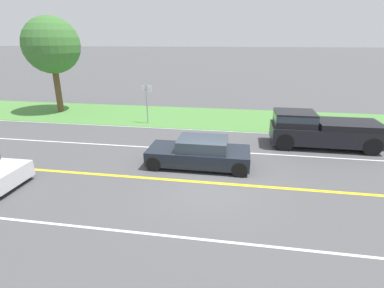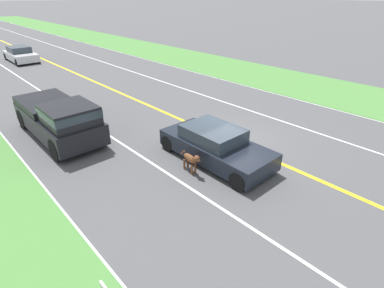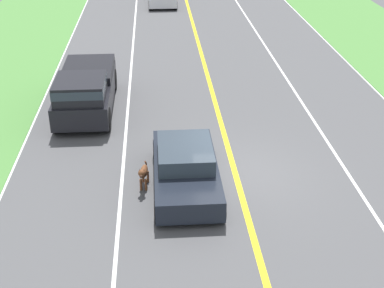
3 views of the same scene
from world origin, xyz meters
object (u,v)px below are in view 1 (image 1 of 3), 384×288
object	(u,v)px
ego_car	(200,153)
roadside_tree_right_near	(51,46)
pickup_truck	(319,129)
street_sign	(147,99)
dog	(202,145)

from	to	relation	value
ego_car	roadside_tree_right_near	distance (m)	15.21
pickup_truck	street_sign	xyz separation A→B (m)	(2.84, 10.01, 0.67)
ego_car	dog	size ratio (longest dim) A/B	3.79
roadside_tree_right_near	street_sign	size ratio (longest dim) A/B	2.69
dog	pickup_truck	world-z (taller)	pickup_truck
ego_car	pickup_truck	size ratio (longest dim) A/B	0.84
dog	pickup_truck	distance (m)	6.17
ego_car	dog	world-z (taller)	ego_car
dog	street_sign	world-z (taller)	street_sign
roadside_tree_right_near	pickup_truck	bearing A→B (deg)	-105.81
dog	pickup_truck	xyz separation A→B (m)	(2.24, -5.73, 0.42)
dog	street_sign	size ratio (longest dim) A/B	0.46
ego_car	pickup_truck	world-z (taller)	pickup_truck
dog	roadside_tree_right_near	world-z (taller)	roadside_tree_right_near
ego_car	roadside_tree_right_near	size ratio (longest dim) A/B	0.64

